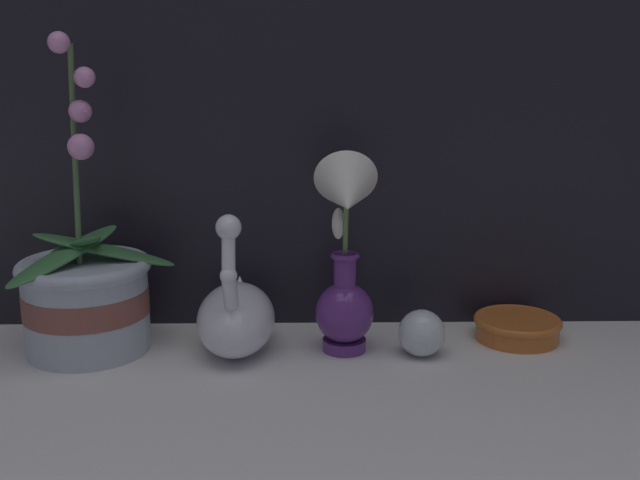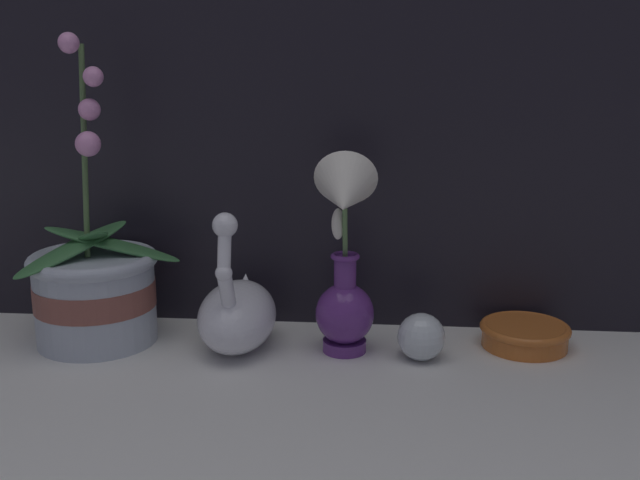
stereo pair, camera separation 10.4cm
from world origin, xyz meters
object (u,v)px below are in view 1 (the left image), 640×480
at_px(glass_sphere, 422,333).
at_px(amber_dish, 517,326).
at_px(orchid_potted_plant, 86,294).
at_px(blue_vase, 345,263).
at_px(swan_figurine, 236,314).

bearing_deg(glass_sphere, amber_dish, 21.79).
xyz_separation_m(orchid_potted_plant, amber_dish, (0.63, 0.03, -0.06)).
bearing_deg(blue_vase, swan_figurine, 175.06).
distance_m(blue_vase, amber_dish, 0.29).
xyz_separation_m(glass_sphere, amber_dish, (0.15, 0.06, -0.01)).
xyz_separation_m(blue_vase, glass_sphere, (0.11, -0.01, -0.10)).
bearing_deg(swan_figurine, glass_sphere, -4.51).
relative_size(orchid_potted_plant, swan_figurine, 2.07).
xyz_separation_m(blue_vase, amber_dish, (0.26, 0.05, -0.12)).
distance_m(blue_vase, glass_sphere, 0.15).
height_order(swan_figurine, glass_sphere, swan_figurine).
height_order(blue_vase, amber_dish, blue_vase).
bearing_deg(glass_sphere, blue_vase, 176.10).
relative_size(swan_figurine, blue_vase, 0.74).
bearing_deg(glass_sphere, swan_figurine, 175.49).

